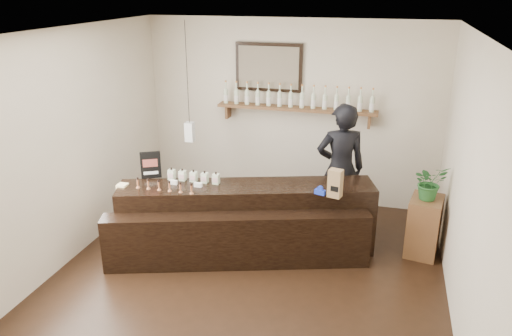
{
  "coord_description": "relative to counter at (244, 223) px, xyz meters",
  "views": [
    {
      "loc": [
        1.42,
        -4.82,
        3.26
      ],
      "look_at": [
        -0.07,
        0.7,
        1.14
      ],
      "focal_mm": 35.0,
      "sensor_mm": 36.0,
      "label": 1
    }
  ],
  "objects": [
    {
      "name": "tape_dispenser",
      "position": [
        0.93,
        0.07,
        0.52
      ],
      "size": [
        0.14,
        0.09,
        0.11
      ],
      "color": "#1932B5",
      "rests_on": "counter"
    },
    {
      "name": "shopkeeper",
      "position": [
        1.08,
        0.97,
        0.6
      ],
      "size": [
        0.86,
        0.7,
        2.05
      ],
      "primitive_type": "imported",
      "rotation": [
        0.0,
        0.0,
        3.47
      ],
      "color": "black",
      "rests_on": "ground"
    },
    {
      "name": "potted_plant",
      "position": [
        2.2,
        0.6,
        0.55
      ],
      "size": [
        0.52,
        0.5,
        0.44
      ],
      "primitive_type": "imported",
      "rotation": [
        0.0,
        0.0,
        0.55
      ],
      "color": "#255E28",
      "rests_on": "side_cabinet"
    },
    {
      "name": "room_shell",
      "position": [
        0.2,
        -0.58,
        1.28
      ],
      "size": [
        5.0,
        5.0,
        5.0
      ],
      "color": "beige",
      "rests_on": "ground"
    },
    {
      "name": "ground",
      "position": [
        0.2,
        -0.58,
        -0.42
      ],
      "size": [
        5.0,
        5.0,
        0.0
      ],
      "primitive_type": "plane",
      "color": "black",
      "rests_on": "ground"
    },
    {
      "name": "counter",
      "position": [
        0.0,
        0.0,
        0.0
      ],
      "size": [
        3.22,
        1.8,
        1.05
      ],
      "color": "black",
      "rests_on": "ground"
    },
    {
      "name": "paper_bag",
      "position": [
        1.11,
        0.05,
        0.64
      ],
      "size": [
        0.18,
        0.15,
        0.34
      ],
      "color": "olive",
      "rests_on": "counter"
    },
    {
      "name": "back_wall_decor",
      "position": [
        0.06,
        1.79,
        1.33
      ],
      "size": [
        2.66,
        0.96,
        1.69
      ],
      "color": "#57321D",
      "rests_on": "ground"
    },
    {
      "name": "side_cabinet",
      "position": [
        2.2,
        0.6,
        -0.04
      ],
      "size": [
        0.46,
        0.57,
        0.75
      ],
      "color": "#57321D",
      "rests_on": "ground"
    },
    {
      "name": "promo_sign",
      "position": [
        -1.24,
        0.03,
        0.65
      ],
      "size": [
        0.24,
        0.14,
        0.36
      ],
      "color": "black",
      "rests_on": "counter"
    }
  ]
}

